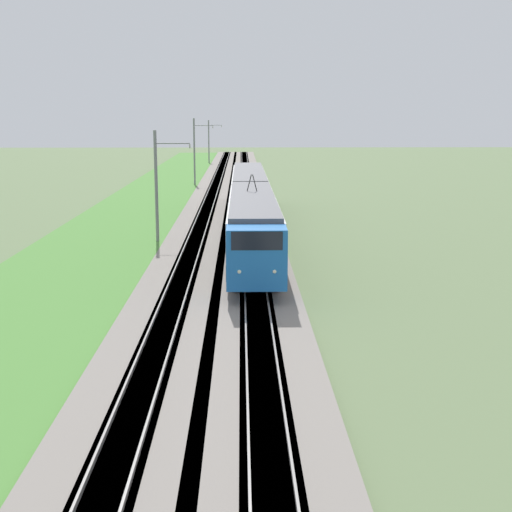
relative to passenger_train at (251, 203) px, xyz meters
name	(u,v)px	position (x,y,z in m)	size (l,w,h in m)	color
ballast_main	(197,240)	(-2.73, 3.91, -2.28)	(240.00, 4.40, 0.30)	gray
ballast_adjacent	(251,239)	(-2.73, 0.00, -2.28)	(240.00, 4.40, 0.30)	gray
track_main	(197,239)	(-2.73, 3.91, -2.27)	(240.00, 1.57, 0.45)	#4C4238
track_adjacent	(251,239)	(-2.73, 0.00, -2.27)	(240.00, 1.57, 0.45)	#4C4238
grass_verge	(103,241)	(-2.73, 10.60, -2.37)	(240.00, 9.29, 0.12)	#4C8438
passenger_train	(251,203)	(0.00, 0.00, 0.00)	(42.69, 2.93, 5.17)	blue
catenary_mast_mid	(157,185)	(-3.10, 6.59, 1.65)	(0.22, 2.56, 7.89)	slate
catenary_mast_far	(195,151)	(38.66, 6.59, 1.96)	(0.22, 2.56, 8.50)	slate
catenary_mast_distant	(209,141)	(80.42, 6.59, 1.68)	(0.22, 2.56, 7.95)	slate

